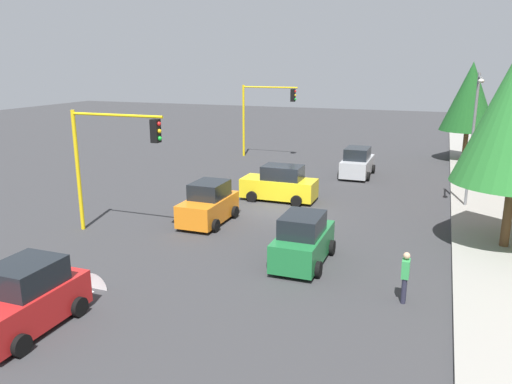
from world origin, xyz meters
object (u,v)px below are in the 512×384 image
(tree_roadside_far, at_px, (470,97))
(traffic_signal_far_right, at_px, (264,107))
(street_lamp_curbside, at_px, (474,127))
(car_red, at_px, (25,299))
(car_silver, at_px, (357,163))
(car_yellow, at_px, (280,184))
(car_orange, at_px, (209,204))
(pedestrian_crossing, at_px, (405,276))
(car_green, at_px, (303,241))
(traffic_signal_near_right, at_px, (110,148))

(tree_roadside_far, bearing_deg, traffic_signal_far_right, -75.26)
(street_lamp_curbside, bearing_deg, car_red, -35.25)
(car_silver, distance_m, car_red, 24.10)
(car_yellow, bearing_deg, traffic_signal_far_right, -156.59)
(car_yellow, bearing_deg, car_orange, -21.21)
(tree_roadside_far, bearing_deg, car_yellow, -32.04)
(traffic_signal_far_right, xyz_separation_m, tree_roadside_far, (-4.00, 15.21, 0.90))
(pedestrian_crossing, bearing_deg, car_yellow, -143.93)
(car_silver, bearing_deg, car_orange, -21.56)
(car_orange, distance_m, car_green, 6.45)
(street_lamp_curbside, xyz_separation_m, car_orange, (6.66, -11.67, -3.45))
(car_silver, xyz_separation_m, pedestrian_crossing, (17.93, 4.46, 0.01))
(car_red, distance_m, pedestrian_crossing, 11.51)
(traffic_signal_far_right, bearing_deg, car_red, 5.34)
(street_lamp_curbside, xyz_separation_m, car_yellow, (1.61, -9.71, -3.45))
(car_silver, distance_m, pedestrian_crossing, 18.48)
(traffic_signal_far_right, distance_m, car_silver, 9.86)
(street_lamp_curbside, distance_m, tree_roadside_far, 14.41)
(car_silver, xyz_separation_m, car_orange, (12.67, -5.01, -0.00))
(traffic_signal_near_right, bearing_deg, traffic_signal_far_right, -179.88)
(car_red, relative_size, car_green, 0.98)
(traffic_signal_far_right, bearing_deg, car_green, 23.43)
(car_yellow, height_order, car_silver, same)
(traffic_signal_near_right, relative_size, car_red, 1.50)
(traffic_signal_near_right, distance_m, tree_roadside_far, 28.41)
(street_lamp_curbside, bearing_deg, traffic_signal_far_right, -124.87)
(car_yellow, bearing_deg, car_silver, 158.20)
(traffic_signal_far_right, height_order, traffic_signal_near_right, traffic_signal_far_right)
(traffic_signal_far_right, relative_size, traffic_signal_near_right, 1.05)
(car_orange, relative_size, pedestrian_crossing, 2.13)
(street_lamp_curbside, bearing_deg, car_silver, -132.05)
(street_lamp_curbside, xyz_separation_m, car_red, (17.42, -12.31, -3.45))
(car_yellow, relative_size, car_red, 1.13)
(car_yellow, bearing_deg, car_green, 23.46)
(tree_roadside_far, height_order, car_green, tree_roadside_far)
(traffic_signal_near_right, distance_m, car_yellow, 9.97)
(traffic_signal_far_right, height_order, car_orange, traffic_signal_far_right)
(traffic_signal_far_right, relative_size, car_silver, 1.42)
(street_lamp_curbside, distance_m, car_green, 12.15)
(pedestrian_crossing, bearing_deg, traffic_signal_near_right, -100.34)
(traffic_signal_near_right, relative_size, car_silver, 1.35)
(street_lamp_curbside, height_order, car_orange, street_lamp_curbside)
(traffic_signal_near_right, relative_size, tree_roadside_far, 0.72)
(car_yellow, bearing_deg, street_lamp_curbside, 99.41)
(traffic_signal_near_right, xyz_separation_m, car_orange, (-2.95, 3.19, -2.99))
(tree_roadside_far, distance_m, car_orange, 24.55)
(car_green, bearing_deg, traffic_signal_near_right, -92.04)
(car_red, bearing_deg, tree_roadside_far, 158.37)
(car_green, bearing_deg, traffic_signal_far_right, -156.57)
(tree_roadside_far, relative_size, car_yellow, 1.83)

